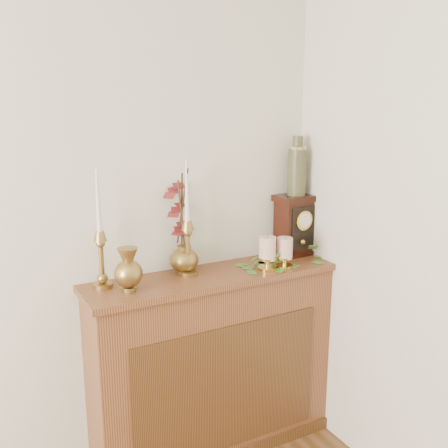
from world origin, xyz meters
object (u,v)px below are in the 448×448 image
mantel_clock (295,225)px  ceramic_vase (297,169)px  ginger_jar (178,225)px  candlestick_left (101,250)px  bud_vase (128,270)px  candlestick_center (188,239)px

mantel_clock → ceramic_vase: (-0.00, 0.00, 0.30)m
ginger_jar → ceramic_vase: (0.65, -0.03, 0.23)m
candlestick_left → bud_vase: size_ratio=2.68×
candlestick_left → ginger_jar: candlestick_left is taller
candlestick_left → candlestick_center: bearing=-4.1°
candlestick_left → mantel_clock: 1.04m
candlestick_center → ginger_jar: bearing=99.6°
bud_vase → ceramic_vase: ceramic_vase is taller
candlestick_center → ginger_jar: 0.09m
mantel_clock → candlestick_left: bearing=177.6°
candlestick_center → candlestick_left: bearing=175.9°
ceramic_vase → candlestick_left: bearing=-179.0°
candlestick_center → ginger_jar: size_ratio=1.07×
ceramic_vase → ginger_jar: bearing=177.6°
ginger_jar → candlestick_left: bearing=-173.1°
ginger_jar → ceramic_vase: bearing=-2.4°
candlestick_left → ginger_jar: size_ratio=1.03×
candlestick_left → mantel_clock: size_ratio=1.64×
candlestick_left → candlestick_center: (0.40, -0.03, 0.01)m
candlestick_center → bud_vase: (-0.31, -0.07, -0.08)m
ginger_jar → ceramic_vase: size_ratio=1.66×
candlestick_left → candlestick_center: 0.40m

